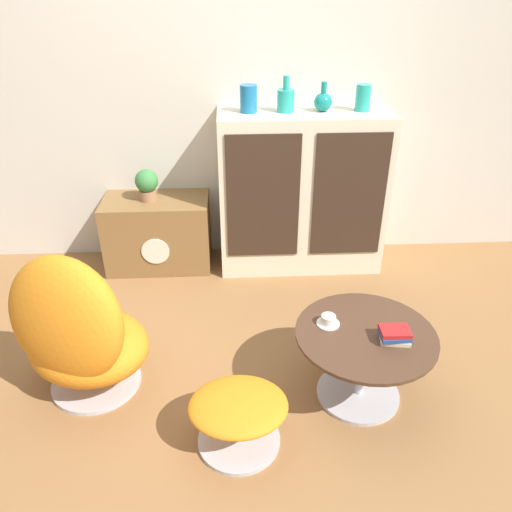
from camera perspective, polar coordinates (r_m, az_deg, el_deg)
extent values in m
plane|color=olive|center=(2.68, -0.09, -15.61)|extent=(12.00, 12.00, 0.00)
cube|color=beige|center=(3.53, -1.53, 19.94)|extent=(6.40, 0.06, 2.60)
cube|color=beige|center=(3.53, 5.22, 7.28)|extent=(1.14, 0.43, 1.12)
cube|color=#332319|center=(3.28, 0.81, 6.63)|extent=(0.48, 0.01, 0.85)
cube|color=#332319|center=(3.36, 10.61, 6.72)|extent=(0.48, 0.01, 0.85)
cube|color=brown|center=(3.68, -11.10, 2.63)|extent=(0.74, 0.40, 0.52)
cylinder|color=beige|center=(3.52, -11.42, 0.52)|extent=(0.19, 0.01, 0.19)
cylinder|color=#B7B7BC|center=(2.86, -17.70, -13.47)|extent=(0.46, 0.46, 0.02)
cylinder|color=#B7B7BC|center=(2.82, -17.87, -12.66)|extent=(0.06, 0.06, 0.08)
ellipsoid|color=orange|center=(2.70, -18.49, -9.68)|extent=(0.78, 0.73, 0.30)
ellipsoid|color=orange|center=(2.49, -20.97, -6.79)|extent=(0.73, 0.60, 0.66)
cylinder|color=#B7B7BC|center=(2.48, -1.95, -20.22)|extent=(0.38, 0.38, 0.02)
cylinder|color=#B7B7BC|center=(2.41, -1.99, -18.83)|extent=(0.04, 0.04, 0.16)
ellipsoid|color=orange|center=(2.31, -2.05, -16.76)|extent=(0.45, 0.38, 0.09)
cylinder|color=#B7B7BC|center=(2.72, 11.54, -15.09)|extent=(0.42, 0.42, 0.02)
cylinder|color=#B7B7BC|center=(2.59, 11.98, -12.07)|extent=(0.04, 0.04, 0.37)
cylinder|color=#472D1E|center=(2.47, 12.44, -8.76)|extent=(0.68, 0.68, 0.02)
cylinder|color=#196699|center=(3.31, -0.86, 17.53)|extent=(0.11, 0.11, 0.17)
cylinder|color=teal|center=(3.33, 3.41, 17.28)|extent=(0.11, 0.11, 0.14)
cylinder|color=teal|center=(3.30, 3.47, 19.16)|extent=(0.04, 0.04, 0.08)
ellipsoid|color=#147A75|center=(3.36, 7.67, 17.03)|extent=(0.12, 0.12, 0.12)
cylinder|color=#147A75|center=(3.35, 7.78, 18.52)|extent=(0.03, 0.03, 0.07)
cylinder|color=teal|center=(3.41, 12.13, 17.27)|extent=(0.10, 0.10, 0.17)
cylinder|color=#996B4C|center=(3.56, -12.22, 6.83)|extent=(0.12, 0.12, 0.07)
sphere|color=#387A3D|center=(3.52, -12.40, 8.38)|extent=(0.16, 0.16, 0.16)
cylinder|color=silver|center=(2.49, 8.24, -7.64)|extent=(0.11, 0.11, 0.01)
cylinder|color=silver|center=(2.47, 8.27, -7.25)|extent=(0.07, 0.07, 0.05)
cube|color=beige|center=(2.45, 15.57, -9.06)|extent=(0.15, 0.12, 0.02)
cube|color=#1E478C|center=(2.44, 15.56, -8.73)|extent=(0.14, 0.10, 0.02)
cube|color=red|center=(2.43, 15.61, -8.27)|extent=(0.14, 0.10, 0.02)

